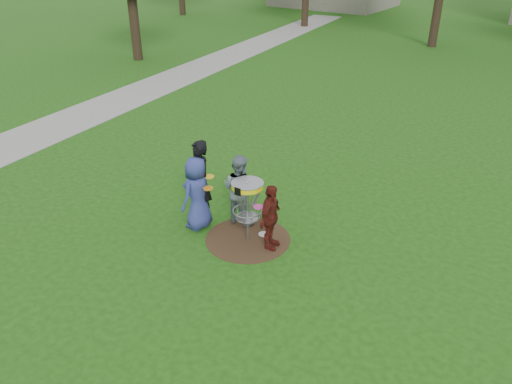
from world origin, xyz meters
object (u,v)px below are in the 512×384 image
Objects in this scene: player_blue at (197,193)px; disc_golf_basket at (247,197)px; player_maroon at (270,217)px; player_grey at (239,189)px; player_black at (200,182)px.

disc_golf_basket is at bearing 99.83° from player_blue.
player_blue is 1.75m from player_maroon.
player_maroon is (1.73, 0.23, -0.11)m from player_blue.
disc_golf_basket is (1.19, 0.20, 0.20)m from player_blue.
disc_golf_basket is at bearing 135.87° from player_grey.
player_maroon reaches higher than disc_golf_basket.
player_black reaches higher than player_maroon.
player_black is 1.88m from player_maroon.
disc_golf_basket is (0.59, -0.50, 0.22)m from player_grey.
player_black is at bearing 27.35° from player_grey.
player_blue is 0.32m from player_black.
player_black is (-0.14, 0.26, 0.13)m from player_blue.
player_blue is 1.19× the size of disc_golf_basket.
player_black is 1.34× the size of player_maroon.
player_blue is at bearing 87.63° from player_maroon.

